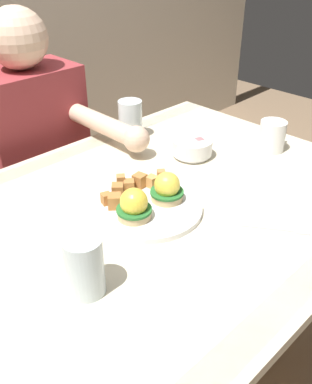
{
  "coord_description": "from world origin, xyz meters",
  "views": [
    {
      "loc": [
        -0.65,
        -0.64,
        1.34
      ],
      "look_at": [
        -0.02,
        0.0,
        0.78
      ],
      "focal_mm": 40.31,
      "sensor_mm": 36.0,
      "label": 1
    }
  ],
  "objects_px": {
    "coffee_mug": "(273,135)",
    "water_glass_far": "(85,268)",
    "fork": "(280,229)",
    "diner_person": "(41,156)",
    "fruit_bowl": "(192,147)",
    "dining_table": "(161,236)",
    "eggs_benedict_plate": "(148,202)",
    "water_glass_near": "(130,121)"
  },
  "relations": [
    {
      "from": "coffee_mug",
      "to": "water_glass_far",
      "type": "bearing_deg",
      "value": -173.51
    },
    {
      "from": "fruit_bowl",
      "to": "fork",
      "type": "distance_m",
      "value": 0.41
    },
    {
      "from": "fruit_bowl",
      "to": "coffee_mug",
      "type": "relative_size",
      "value": 1.08
    },
    {
      "from": "dining_table",
      "to": "water_glass_near",
      "type": "bearing_deg",
      "value": 58.91
    },
    {
      "from": "dining_table",
      "to": "fork",
      "type": "relative_size",
      "value": 8.69
    },
    {
      "from": "water_glass_near",
      "to": "diner_person",
      "type": "distance_m",
      "value": 0.35
    },
    {
      "from": "fork",
      "to": "diner_person",
      "type": "distance_m",
      "value": 0.88
    },
    {
      "from": "fruit_bowl",
      "to": "coffee_mug",
      "type": "height_order",
      "value": "coffee_mug"
    },
    {
      "from": "coffee_mug",
      "to": "water_glass_near",
      "type": "bearing_deg",
      "value": 122.71
    },
    {
      "from": "dining_table",
      "to": "water_glass_near",
      "type": "relative_size",
      "value": 9.72
    },
    {
      "from": "fruit_bowl",
      "to": "water_glass_far",
      "type": "xyz_separation_m",
      "value": [
        -0.57,
        -0.23,
        0.03
      ]
    },
    {
      "from": "fruit_bowl",
      "to": "water_glass_near",
      "type": "xyz_separation_m",
      "value": [
        -0.04,
        0.24,
        0.03
      ]
    },
    {
      "from": "coffee_mug",
      "to": "water_glass_near",
      "type": "relative_size",
      "value": 0.9
    },
    {
      "from": "dining_table",
      "to": "diner_person",
      "type": "distance_m",
      "value": 0.6
    },
    {
      "from": "dining_table",
      "to": "eggs_benedict_plate",
      "type": "height_order",
      "value": "eggs_benedict_plate"
    },
    {
      "from": "coffee_mug",
      "to": "fork",
      "type": "bearing_deg",
      "value": -144.55
    },
    {
      "from": "diner_person",
      "to": "eggs_benedict_plate",
      "type": "bearing_deg",
      "value": -95.64
    },
    {
      "from": "dining_table",
      "to": "water_glass_far",
      "type": "xyz_separation_m",
      "value": [
        -0.32,
        -0.12,
        0.16
      ]
    },
    {
      "from": "fork",
      "to": "water_glass_far",
      "type": "relative_size",
      "value": 1.13
    },
    {
      "from": "eggs_benedict_plate",
      "to": "fruit_bowl",
      "type": "height_order",
      "value": "eggs_benedict_plate"
    },
    {
      "from": "eggs_benedict_plate",
      "to": "diner_person",
      "type": "relative_size",
      "value": 0.24
    },
    {
      "from": "fork",
      "to": "fruit_bowl",
      "type": "bearing_deg",
      "value": 70.76
    },
    {
      "from": "eggs_benedict_plate",
      "to": "fruit_bowl",
      "type": "xyz_separation_m",
      "value": [
        0.3,
        0.12,
        0.0
      ]
    },
    {
      "from": "eggs_benedict_plate",
      "to": "coffee_mug",
      "type": "height_order",
      "value": "coffee_mug"
    },
    {
      "from": "fork",
      "to": "water_glass_far",
      "type": "height_order",
      "value": "water_glass_far"
    },
    {
      "from": "water_glass_near",
      "to": "water_glass_far",
      "type": "bearing_deg",
      "value": -138.69
    },
    {
      "from": "fruit_bowl",
      "to": "coffee_mug",
      "type": "xyz_separation_m",
      "value": [
        0.21,
        -0.14,
        0.02
      ]
    },
    {
      "from": "water_glass_near",
      "to": "diner_person",
      "type": "relative_size",
      "value": 0.11
    },
    {
      "from": "coffee_mug",
      "to": "diner_person",
      "type": "bearing_deg",
      "value": 125.48
    },
    {
      "from": "eggs_benedict_plate",
      "to": "water_glass_near",
      "type": "distance_m",
      "value": 0.44
    },
    {
      "from": "eggs_benedict_plate",
      "to": "fruit_bowl",
      "type": "relative_size",
      "value": 2.25
    },
    {
      "from": "eggs_benedict_plate",
      "to": "fork",
      "type": "xyz_separation_m",
      "value": [
        0.16,
        -0.27,
        -0.02
      ]
    },
    {
      "from": "dining_table",
      "to": "eggs_benedict_plate",
      "type": "xyz_separation_m",
      "value": [
        -0.05,
        -0.0,
        0.13
      ]
    },
    {
      "from": "fork",
      "to": "coffee_mug",
      "type": "bearing_deg",
      "value": 35.45
    },
    {
      "from": "fork",
      "to": "water_glass_near",
      "type": "relative_size",
      "value": 1.12
    },
    {
      "from": "diner_person",
      "to": "water_glass_far",
      "type": "bearing_deg",
      "value": -114.78
    },
    {
      "from": "eggs_benedict_plate",
      "to": "diner_person",
      "type": "bearing_deg",
      "value": 84.36
    },
    {
      "from": "coffee_mug",
      "to": "water_glass_far",
      "type": "xyz_separation_m",
      "value": [
        -0.78,
        -0.09,
        0.01
      ]
    },
    {
      "from": "eggs_benedict_plate",
      "to": "water_glass_far",
      "type": "height_order",
      "value": "water_glass_far"
    },
    {
      "from": "fruit_bowl",
      "to": "dining_table",
      "type": "bearing_deg",
      "value": -154.85
    },
    {
      "from": "fork",
      "to": "diner_person",
      "type": "relative_size",
      "value": 0.12
    },
    {
      "from": "eggs_benedict_plate",
      "to": "diner_person",
      "type": "height_order",
      "value": "diner_person"
    }
  ]
}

